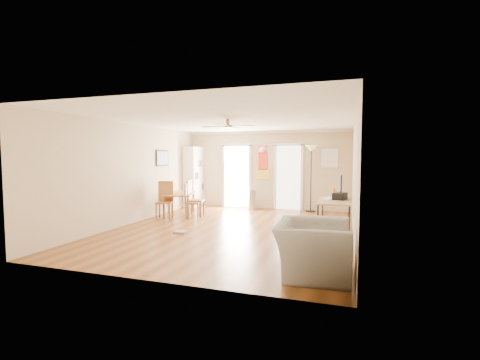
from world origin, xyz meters
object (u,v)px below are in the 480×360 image
(computer_desk, at_px, (334,217))
(trash_can, at_px, (253,199))
(dining_table, at_px, (180,204))
(wastebasket_a, at_px, (303,225))
(torchiere_lamp, at_px, (311,179))
(dining_chair_right_b, at_px, (193,201))
(armchair, at_px, (313,248))
(wastebasket_b, at_px, (290,231))
(bookshelf, at_px, (194,177))
(printer, at_px, (340,196))
(dining_chair_right_a, at_px, (196,198))
(dining_chair_near, at_px, (164,200))

(computer_desk, bearing_deg, trash_can, 134.06)
(dining_table, relative_size, wastebasket_a, 4.79)
(trash_can, xyz_separation_m, torchiere_lamp, (1.89, 0.06, 0.73))
(trash_can, distance_m, torchiere_lamp, 2.03)
(dining_table, relative_size, dining_chair_right_b, 1.38)
(wastebasket_a, height_order, armchair, armchair)
(dining_table, xyz_separation_m, computer_desk, (4.50, -1.04, 0.05))
(trash_can, xyz_separation_m, computer_desk, (2.73, -2.82, 0.06))
(armchair, bearing_deg, wastebasket_b, 15.04)
(dining_chair_right_b, height_order, wastebasket_b, dining_chair_right_b)
(dining_chair_right_b, xyz_separation_m, armchair, (3.75, -3.67, -0.09))
(trash_can, bearing_deg, wastebasket_a, -53.97)
(armchair, bearing_deg, computer_desk, -6.75)
(torchiere_lamp, height_order, computer_desk, torchiere_lamp)
(bookshelf, height_order, trash_can, bookshelf)
(wastebasket_b, bearing_deg, torchiere_lamp, 89.39)
(bookshelf, xyz_separation_m, armchair, (4.67, -5.69, -0.65))
(wastebasket_a, bearing_deg, computer_desk, -3.94)
(torchiere_lamp, height_order, printer, torchiere_lamp)
(printer, relative_size, wastebasket_b, 1.05)
(dining_chair_right_a, xyz_separation_m, torchiere_lamp, (3.10, 1.86, 0.53))
(dining_table, xyz_separation_m, torchiere_lamp, (3.65, 1.84, 0.72))
(dining_chair_right_b, bearing_deg, wastebasket_a, -119.05)
(dining_chair_near, distance_m, trash_can, 3.10)
(torchiere_lamp, bearing_deg, wastebasket_a, -87.43)
(dining_chair_right_a, height_order, computer_desk, dining_chair_right_a)
(computer_desk, height_order, wastebasket_b, computer_desk)
(dining_table, distance_m, armchair, 5.81)
(wastebasket_a, bearing_deg, dining_chair_near, 175.25)
(dining_chair_right_b, relative_size, torchiere_lamp, 0.46)
(dining_chair_right_b, bearing_deg, bookshelf, 8.72)
(dining_chair_near, height_order, torchiere_lamp, torchiere_lamp)
(printer, bearing_deg, trash_can, 153.90)
(dining_chair_near, relative_size, wastebasket_a, 3.77)
(printer, bearing_deg, armchair, -78.27)
(dining_chair_near, xyz_separation_m, wastebasket_a, (3.90, -0.32, -0.38))
(dining_table, distance_m, torchiere_lamp, 4.16)
(computer_desk, bearing_deg, wastebasket_a, 176.06)
(bookshelf, distance_m, torchiere_lamp, 4.03)
(dining_chair_right_b, bearing_deg, computer_desk, -117.41)
(bookshelf, height_order, dining_table, bookshelf)
(printer, xyz_separation_m, wastebasket_b, (-0.98, -0.87, -0.69))
(computer_desk, relative_size, wastebasket_b, 4.84)
(computer_desk, relative_size, armchair, 1.18)
(torchiere_lamp, height_order, wastebasket_a, torchiere_lamp)
(dining_chair_right_a, distance_m, armchair, 5.40)
(dining_chair_right_a, distance_m, wastebasket_b, 3.56)
(wastebasket_a, distance_m, wastebasket_b, 0.81)
(dining_chair_right_a, relative_size, wastebasket_a, 3.80)
(dining_chair_near, relative_size, trash_can, 1.62)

